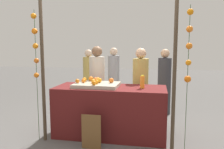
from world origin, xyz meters
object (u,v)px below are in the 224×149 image
(orange_0, at_px, (99,80))
(chalkboard_sign, at_px, (91,132))
(stall_counter, at_px, (110,111))
(orange_1, at_px, (83,81))
(vendor_right, at_px, (140,90))
(vendor_left, at_px, (97,87))
(juice_bottle, at_px, (142,82))

(orange_0, xyz_separation_m, chalkboard_sign, (0.03, -0.66, -0.71))
(stall_counter, distance_m, chalkboard_sign, 0.65)
(orange_1, distance_m, vendor_right, 1.20)
(vendor_right, bearing_deg, chalkboard_sign, -117.75)
(orange_1, xyz_separation_m, vendor_left, (0.09, 0.62, -0.23))
(stall_counter, bearing_deg, orange_1, -179.69)
(juice_bottle, bearing_deg, orange_0, 174.20)
(juice_bottle, bearing_deg, vendor_right, 96.39)
(stall_counter, xyz_separation_m, chalkboard_sign, (-0.18, -0.60, -0.17))
(stall_counter, height_order, orange_1, orange_1)
(stall_counter, relative_size, orange_1, 26.66)
(juice_bottle, xyz_separation_m, chalkboard_sign, (-0.73, -0.58, -0.71))
(vendor_left, bearing_deg, vendor_right, 2.14)
(stall_counter, height_order, vendor_left, vendor_left)
(vendor_right, bearing_deg, juice_bottle, -83.61)
(vendor_right, bearing_deg, vendor_left, -177.86)
(stall_counter, distance_m, vendor_right, 0.86)
(juice_bottle, relative_size, chalkboard_sign, 0.41)
(chalkboard_sign, relative_size, vendor_left, 0.35)
(vendor_left, bearing_deg, juice_bottle, -33.86)
(juice_bottle, relative_size, vendor_right, 0.15)
(orange_1, bearing_deg, stall_counter, 0.31)
(stall_counter, bearing_deg, juice_bottle, -2.04)
(orange_1, relative_size, vendor_left, 0.05)
(orange_0, bearing_deg, chalkboard_sign, -87.21)
(vendor_right, bearing_deg, stall_counter, -126.24)
(juice_bottle, distance_m, chalkboard_sign, 1.18)
(orange_0, bearing_deg, stall_counter, -15.36)
(orange_1, height_order, vendor_right, vendor_right)
(stall_counter, height_order, juice_bottle, juice_bottle)
(orange_1, relative_size, juice_bottle, 0.32)
(orange_0, relative_size, juice_bottle, 0.38)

